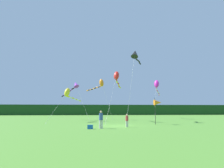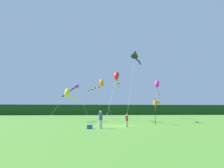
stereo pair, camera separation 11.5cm
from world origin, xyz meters
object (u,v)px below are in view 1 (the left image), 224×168
person_adult (101,119)px  kite_yellow (68,93)px  kite_red (117,77)px  person_child (127,120)px  cooler_box (90,127)px  kite_purple (74,86)px  kite_magenta (157,85)px  banner_flag_pole (158,103)px  kite_black (135,54)px  kite_orange (100,84)px

person_adult → kite_yellow: (-4.49, 10.57, 3.23)m
kite_red → person_child: bearing=-89.9°
cooler_box → person_child: bearing=23.5°
kite_yellow → kite_purple: (0.47, 3.33, 1.44)m
person_adult → kite_magenta: (11.72, 18.96, 5.66)m
banner_flag_pole → kite_yellow: size_ratio=0.45×
person_adult → kite_black: kite_black is taller
kite_yellow → kite_black: 11.54m
kite_purple → person_adult: bearing=-73.9°
kite_purple → person_child: bearing=-61.8°
person_adult → kite_magenta: bearing=58.3°
person_adult → cooler_box: person_adult is taller
banner_flag_pole → kite_yellow: kite_yellow is taller
kite_purple → kite_magenta: bearing=17.8°
person_child → kite_yellow: 12.20m
kite_orange → banner_flag_pole: bearing=-60.3°
kite_magenta → kite_orange: bearing=-165.9°
person_adult → kite_black: 14.12m
kite_red → kite_purple: (-6.71, 3.60, -1.06)m
kite_black → kite_yellow: bearing=173.1°
cooler_box → banner_flag_pole: 9.66m
banner_flag_pole → kite_purple: 14.82m
cooler_box → kite_yellow: 12.08m
person_child → kite_black: bearing=71.6°
person_adult → cooler_box: size_ratio=3.26×
kite_purple → cooler_box: bearing=-78.0°
person_child → banner_flag_pole: 5.68m
banner_flag_pole → person_child: bearing=-143.7°
banner_flag_pole → kite_yellow: bearing=152.2°
kite_red → kite_purple: 7.69m
person_child → kite_red: size_ratio=0.15×
banner_flag_pole → kite_black: (-1.65, 4.87, 7.41)m
banner_flag_pole → kite_purple: bearing=139.6°
person_child → kite_black: 12.57m
person_adult → cooler_box: 1.28m
person_adult → kite_red: 12.08m
kite_orange → kite_purple: bearing=-153.3°
cooler_box → kite_red: 12.94m
person_adult → kite_purple: bearing=106.1°
person_child → cooler_box: (-3.71, -1.61, -0.55)m
cooler_box → kite_yellow: kite_yellow is taller
kite_orange → kite_magenta: bearing=14.1°
banner_flag_pole → kite_purple: kite_purple is taller
kite_black → cooler_box: bearing=-123.4°
person_child → kite_magenta: 20.65m
banner_flag_pole → kite_purple: size_ratio=0.41×
kite_magenta → banner_flag_pole: bearing=-108.0°
banner_flag_pole → kite_magenta: 15.71m
cooler_box → kite_red: kite_red is taller
kite_red → kite_magenta: kite_magenta is taller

